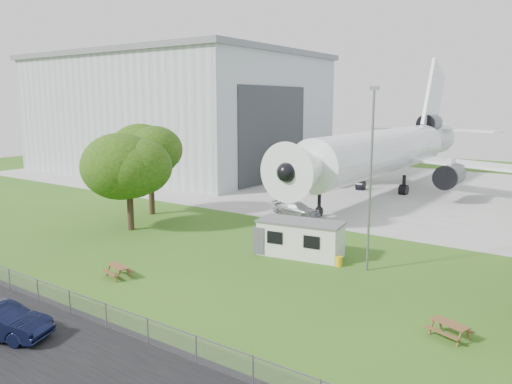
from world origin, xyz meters
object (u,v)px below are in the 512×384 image
Objects in this scene: hangar at (176,113)px; picnic_east at (449,338)px; airliner at (386,150)px; car_centre_sedan at (0,322)px; site_cabin at (301,238)px; picnic_west at (119,277)px.

picnic_east is (53.26, -36.71, -9.41)m from hangar.
picnic_east is (17.29, -36.57, -5.27)m from airliner.
picnic_east is 21.53m from car_centre_sedan.
airliner is 26.52× the size of picnic_east.
car_centre_sedan is at bearing -54.00° from hangar.
site_cabin is (40.87, -29.55, -8.09)m from hangar.
site_cabin is at bearing -80.54° from airliner.
site_cabin reaches higher than picnic_west.
hangar reaches higher than airliner.
picnic_west is 20.01m from picnic_east.
site_cabin is 13.06m from picnic_west.
site_cabin is 20.23m from car_centre_sedan.
airliner is at bearing 102.05° from picnic_west.
picnic_west is at bearing -124.17° from site_cabin.
site_cabin is 1.41× the size of car_centre_sedan.
car_centre_sedan is at bearing -125.67° from picnic_east.
picnic_east is at bearing -34.57° from hangar.
car_centre_sedan is (-0.31, -48.95, -4.46)m from airliner.
hangar is at bearing 164.63° from picnic_east.
airliner is 49.15m from car_centre_sedan.
hangar is 8.74× the size of car_centre_sedan.
picnic_east is at bearing -75.50° from car_centre_sedan.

